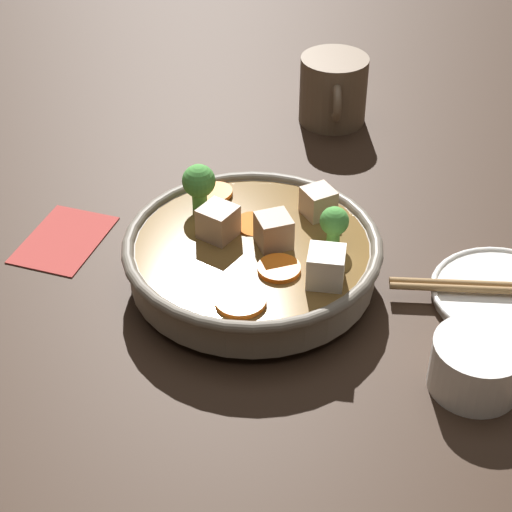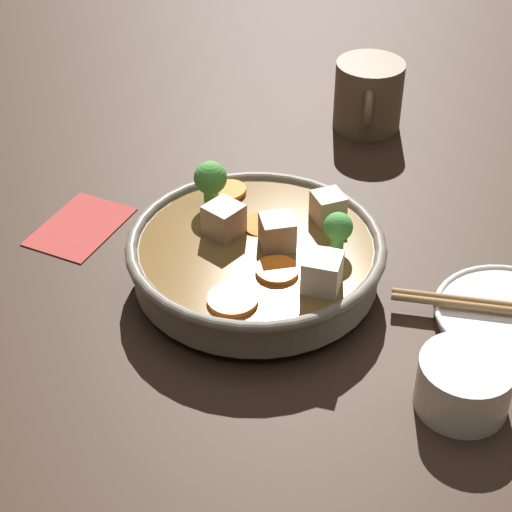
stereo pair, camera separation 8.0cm
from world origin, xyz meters
The scene contains 7 objects.
ground_plane centered at (0.00, 0.00, 0.00)m, with size 3.00×3.00×0.00m, color black.
stirfry_bowl centered at (0.00, 0.00, 0.03)m, with size 0.25×0.25×0.10m.
side_saucer centered at (0.03, 0.24, 0.01)m, with size 0.14×0.14×0.01m.
tea_cup centered at (0.14, 0.19, 0.02)m, with size 0.08×0.08×0.05m.
dark_mug centered at (-0.33, 0.10, 0.04)m, with size 0.11×0.09×0.09m.
napkin centered at (-0.07, -0.20, 0.00)m, with size 0.13×0.11×0.00m.
chopsticks_pair centered at (0.03, 0.24, 0.02)m, with size 0.03×0.22×0.01m.
Camera 1 is at (0.66, -0.00, 0.54)m, focal length 60.00 mm.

